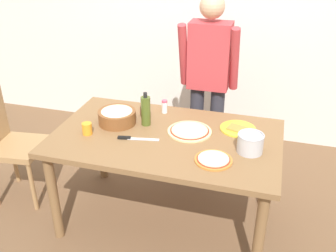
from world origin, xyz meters
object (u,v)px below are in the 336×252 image
Objects in this scene: cup_orange at (87,129)px; steel_pot at (250,143)px; pizza_raw_on_board at (190,131)px; person_cook at (208,77)px; plate_with_slice at (238,129)px; popcorn_bowl at (117,116)px; cup_small_brown at (144,110)px; olive_oil_bottle at (146,111)px; pizza_cooked_on_tray at (213,160)px; chef_knife at (133,138)px; chair_wooden_left at (8,140)px; salt_shaker at (165,107)px; dining_table at (166,146)px.

steel_pot is at bearing 3.91° from cup_orange.
pizza_raw_on_board is 0.73m from cup_orange.
person_cook reaches higher than plate_with_slice.
popcorn_bowl is 0.24m from cup_small_brown.
olive_oil_bottle is (-0.34, -0.64, -0.07)m from person_cook.
person_cook is 1.03m from pizza_cooked_on_tray.
steel_pot is 0.80m from chef_knife.
pizza_cooked_on_tray is (1.70, -0.19, 0.23)m from chair_wooden_left.
chef_knife is (-0.09, -0.47, -0.05)m from salt_shaker.
popcorn_bowl is at bearing -137.11° from salt_shaker.
dining_table is at bearing 2.01° from chair_wooden_left.
chair_wooden_left reaches higher than popcorn_bowl.
chair_wooden_left is 3.65× the size of plate_with_slice.
dining_table is 0.44m from popcorn_bowl.
pizza_cooked_on_tray is 0.92× the size of plate_with_slice.
olive_oil_bottle reaches higher than chair_wooden_left.
pizza_cooked_on_tray is 0.85m from popcorn_bowl.
dining_table is at bearing -101.34° from person_cook.
salt_shaker is (-0.49, 0.58, 0.04)m from pizza_cooked_on_tray.
cup_small_brown is (-0.25, 0.26, 0.13)m from dining_table.
popcorn_bowl is 0.26m from cup_orange.
steel_pot is 2.04× the size of cup_small_brown.
pizza_cooked_on_tray is at bearing -54.66° from pizza_raw_on_board.
cup_orange reaches higher than plate_with_slice.
pizza_raw_on_board is at bearing -22.65° from cup_small_brown.
cup_small_brown is 0.16m from salt_shaker.
chef_knife is at bearing -3.53° from chair_wooden_left.
pizza_raw_on_board is at bearing -44.33° from salt_shaker.
cup_orange and cup_small_brown have the same top height.
cup_orange is at bearing -144.30° from olive_oil_bottle.
dining_table is 0.82m from person_cook.
cup_orange is at bearing -176.09° from steel_pot.
chair_wooden_left is 11.18× the size of cup_small_brown.
pizza_cooked_on_tray is at bearing -11.32° from chef_knife.
pizza_cooked_on_tray is at bearing -139.61° from steel_pot.
salt_shaker is (0.29, 0.27, -0.01)m from popcorn_bowl.
dining_table is 0.39m from cup_small_brown.
chef_knife is at bearing -82.91° from cup_small_brown.
chef_knife is at bearing -44.66° from popcorn_bowl.
popcorn_bowl is (-0.78, 0.31, 0.05)m from pizza_cooked_on_tray.
chair_wooden_left reaches higher than steel_pot.
dining_table is 0.20m from pizza_raw_on_board.
popcorn_bowl is at bearing 172.07° from steel_pot.
salt_shaker is (1.21, 0.40, 0.27)m from chair_wooden_left.
chair_wooden_left is (-1.32, -0.05, -0.13)m from dining_table.
chef_knife is (-0.36, -0.87, -0.17)m from person_cook.
plate_with_slice is (0.33, 0.13, -0.00)m from pizza_raw_on_board.
chair_wooden_left is at bearing -171.35° from plate_with_slice.
dining_table is 1.33m from chair_wooden_left.
plate_with_slice is 0.90× the size of chef_knife.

